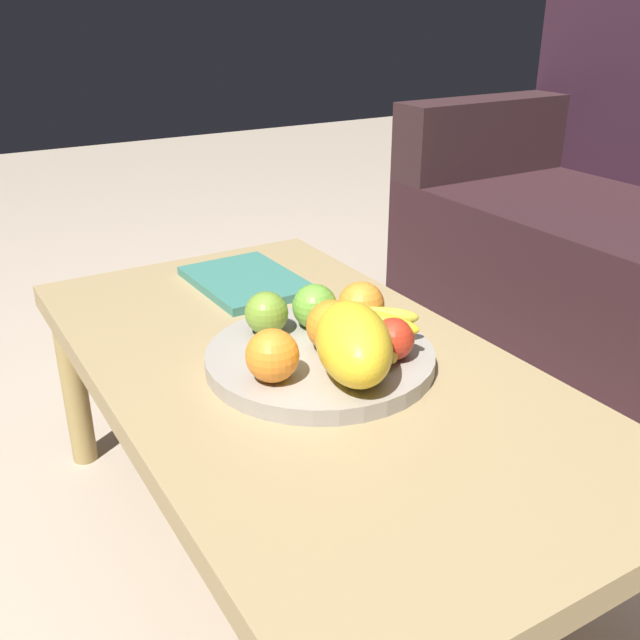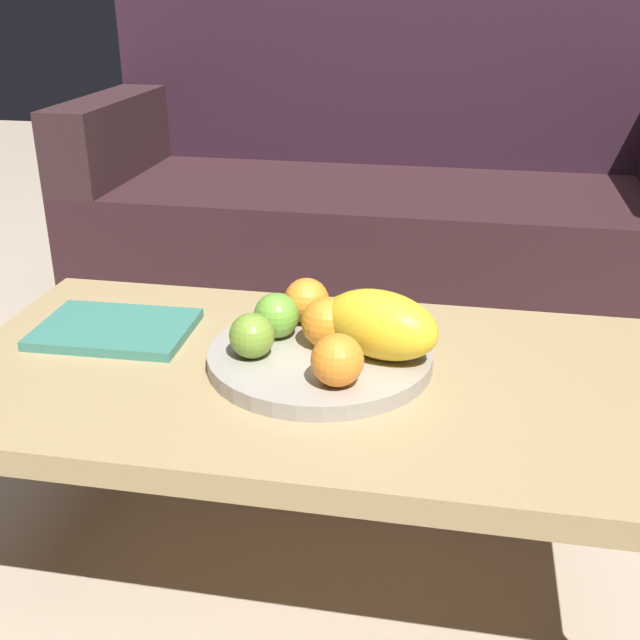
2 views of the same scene
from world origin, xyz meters
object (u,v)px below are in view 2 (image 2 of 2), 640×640
(couch, at_px, (384,209))
(orange_left, at_px, (306,301))
(orange_right, at_px, (337,360))
(banana_bunch, at_px, (347,316))
(coffee_table, at_px, (305,393))
(apple_front, at_px, (252,336))
(magazine, at_px, (115,329))
(apple_right, at_px, (376,315))
(melon_large_front, at_px, (381,324))
(orange_front, at_px, (327,322))
(apple_left, at_px, (276,315))
(fruit_bowl, at_px, (320,357))

(couch, relative_size, orange_left, 22.82)
(orange_right, bearing_deg, banana_bunch, 94.26)
(coffee_table, height_order, banana_bunch, banana_bunch)
(couch, xyz_separation_m, apple_front, (-0.07, -1.21, 0.14))
(magazine, bearing_deg, apple_right, 2.31)
(melon_large_front, bearing_deg, apple_front, -168.34)
(orange_right, height_order, apple_front, orange_right)
(apple_right, relative_size, banana_bunch, 0.40)
(orange_front, bearing_deg, melon_large_front, -12.29)
(apple_left, height_order, banana_bunch, apple_left)
(coffee_table, height_order, apple_front, apple_front)
(orange_front, distance_m, banana_bunch, 0.06)
(apple_front, height_order, apple_right, apple_front)
(magazine, bearing_deg, fruit_bowl, -9.23)
(fruit_bowl, xyz_separation_m, apple_right, (0.08, 0.08, 0.04))
(coffee_table, relative_size, apple_front, 15.87)
(fruit_bowl, bearing_deg, magazine, 172.34)
(orange_left, bearing_deg, apple_right, -11.25)
(banana_bunch, height_order, magazine, banana_bunch)
(melon_large_front, xyz_separation_m, apple_left, (-0.17, 0.04, -0.02))
(orange_left, bearing_deg, apple_left, -118.07)
(coffee_table, xyz_separation_m, orange_left, (-0.02, 0.12, 0.11))
(apple_front, xyz_separation_m, magazine, (-0.26, 0.09, -0.05))
(banana_bunch, bearing_deg, melon_large_front, -50.91)
(apple_left, bearing_deg, apple_front, -104.19)
(melon_large_front, relative_size, orange_left, 2.45)
(orange_front, bearing_deg, apple_left, 167.23)
(couch, relative_size, fruit_bowl, 4.95)
(apple_right, bearing_deg, orange_front, -138.86)
(orange_right, relative_size, apple_front, 1.09)
(fruit_bowl, bearing_deg, apple_right, 45.48)
(melon_large_front, distance_m, apple_front, 0.19)
(apple_front, bearing_deg, coffee_table, 17.42)
(banana_bunch, bearing_deg, apple_right, 4.94)
(orange_left, bearing_deg, orange_right, -67.17)
(couch, xyz_separation_m, apple_right, (0.11, -1.09, 0.14))
(fruit_bowl, xyz_separation_m, orange_front, (0.01, 0.02, 0.05))
(orange_front, distance_m, orange_right, 0.12)
(orange_left, xyz_separation_m, apple_left, (-0.03, -0.06, -0.00))
(orange_front, height_order, banana_bunch, orange_front)
(couch, height_order, apple_right, couch)
(orange_right, height_order, apple_right, orange_right)
(melon_large_front, bearing_deg, couch, 95.90)
(apple_front, bearing_deg, orange_right, -23.97)
(magazine, bearing_deg, banana_bunch, 2.18)
(couch, bearing_deg, apple_right, -84.48)
(melon_large_front, xyz_separation_m, orange_left, (-0.13, 0.10, -0.01))
(orange_front, bearing_deg, couch, 91.81)
(apple_front, bearing_deg, orange_left, 69.08)
(banana_bunch, bearing_deg, apple_left, -160.61)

